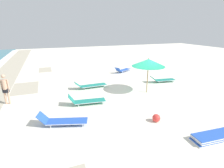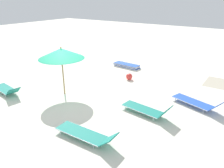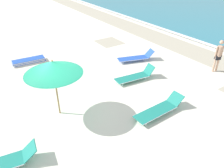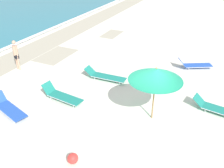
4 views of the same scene
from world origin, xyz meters
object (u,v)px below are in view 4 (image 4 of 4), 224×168
Objects in this scene: beach_umbrella at (156,75)px; sun_lounger_near_water_left at (62,95)px; sun_lounger_near_water_right at (217,108)px; beach_ball at (73,158)px; sun_lounger_mid_beach_solo at (8,108)px; beachgoer_wading_adult at (16,53)px; sun_lounger_under_umbrella at (195,65)px; sun_lounger_beside_umbrella at (105,76)px.

beach_umbrella is 4.65m from sun_lounger_near_water_left.
beach_ball is at bearing 149.96° from sun_lounger_near_water_right.
beachgoer_wading_adult reaches higher than sun_lounger_mid_beach_solo.
sun_lounger_near_water_right is 9.05m from sun_lounger_mid_beach_solo.
sun_lounger_under_umbrella is 5.45× the size of beach_ball.
beachgoer_wading_adult reaches higher than sun_lounger_beside_umbrella.
sun_lounger_near_water_right is (-0.67, -5.76, 0.00)m from sun_lounger_beside_umbrella.
beachgoer_wading_adult is (1.20, 8.48, -1.04)m from beach_umbrella.
beachgoer_wading_adult reaches higher than beach_ball.
beach_umbrella reaches higher than beachgoer_wading_adult.
beachgoer_wading_adult is at bearing 99.59° from sun_lounger_beside_umbrella.
sun_lounger_under_umbrella is 9.60m from beach_ball.
sun_lounger_beside_umbrella is 1.08× the size of sun_lounger_near_water_left.
beachgoer_wading_adult is at bearing 55.45° from sun_lounger_mid_beach_solo.
sun_lounger_beside_umbrella is at bearing 31.04° from beachgoer_wading_adult.
sun_lounger_under_umbrella is at bearing -21.96° from sun_lounger_mid_beach_solo.
beach_umbrella is at bearing 131.44° from sun_lounger_near_water_right.
beachgoer_wading_adult is at bearing 87.18° from sun_lounger_under_umbrella.
sun_lounger_beside_umbrella reaches higher than sun_lounger_near_water_right.
beachgoer_wading_adult is (-1.03, 5.15, 0.79)m from sun_lounger_beside_umbrella.
sun_lounger_under_umbrella is (5.75, -0.81, -1.82)m from beach_umbrella.
sun_lounger_beside_umbrella is at bearing 16.43° from beach_ball.
sun_lounger_near_water_left is at bearing -22.33° from sun_lounger_mid_beach_solo.
beach_umbrella is 6.29× the size of beach_ball.
sun_lounger_beside_umbrella is (2.24, 3.33, -1.83)m from beach_umbrella.
sun_lounger_beside_umbrella is at bearing 91.89° from sun_lounger_near_water_right.
sun_lounger_mid_beach_solo reaches higher than sun_lounger_beside_umbrella.
sun_lounger_near_water_right reaches higher than beach_ball.
sun_lounger_near_water_left is (-0.44, 4.26, -1.82)m from beach_umbrella.
beach_umbrella is at bearing -125.61° from sun_lounger_beside_umbrella.
sun_lounger_beside_umbrella is 1.08× the size of sun_lounger_near_water_right.
sun_lounger_under_umbrella is 4.49m from sun_lounger_near_water_right.
sun_lounger_beside_umbrella is 1.31× the size of beachgoer_wading_adult.
beach_ball is (-4.73, -6.85, -0.81)m from beachgoer_wading_adult.
beach_umbrella reaches higher than sun_lounger_near_water_right.
sun_lounger_under_umbrella is at bearing -32.75° from sun_lounger_near_water_left.
sun_lounger_mid_beach_solo is at bearing 149.78° from sun_lounger_beside_umbrella.
sun_lounger_under_umbrella is at bearing 29.61° from sun_lounger_near_water_right.
beach_umbrella reaches higher than sun_lounger_beside_umbrella.
sun_lounger_near_water_left reaches higher than beach_ball.
beach_umbrella is 6.46m from sun_lounger_mid_beach_solo.
sun_lounger_mid_beach_solo reaches higher than sun_lounger_near_water_right.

